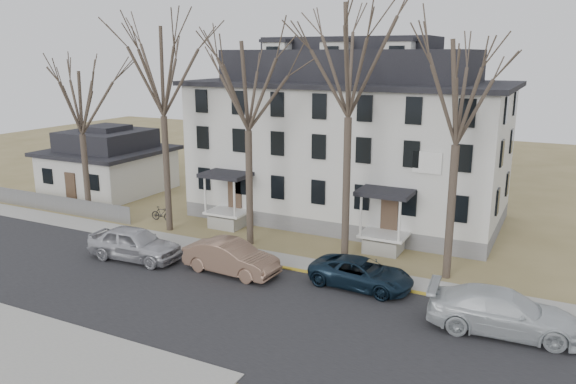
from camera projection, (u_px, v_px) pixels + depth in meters
The scene contains 18 objects.
ground at pixel (234, 333), 22.76m from camera, with size 120.00×120.00×0.00m, color olive.
main_road at pixel (258, 313), 24.50m from camera, with size 120.00×10.00×0.04m, color #27272A.
far_sidewalk at pixel (314, 268), 29.70m from camera, with size 120.00×2.00×0.08m, color #A09F97.
yellow_curb at pixel (402, 291), 26.73m from camera, with size 14.00×0.25×0.06m, color gold.
boarding_house at pixel (349, 139), 37.90m from camera, with size 20.80×12.36×12.05m.
small_house at pixel (109, 164), 45.70m from camera, with size 8.70×8.70×5.00m.
fence at pixel (56, 212), 40.17m from camera, with size 14.00×0.06×1.20m, color gray.
tree_far_left at pixel (161, 65), 33.57m from camera, with size 8.40×8.40×13.72m.
tree_mid_left at pixel (248, 80), 31.13m from camera, with size 7.80×7.80×12.74m.
tree_center at pixel (350, 52), 28.15m from camera, with size 9.00×9.00×14.70m.
tree_mid_right at pixel (460, 85), 26.10m from camera, with size 7.80×7.80×12.74m.
tree_bungalow at pixel (79, 98), 37.17m from camera, with size 6.60×6.60×10.78m.
car_silver at pixel (135, 244), 30.60m from camera, with size 2.14×5.31×1.81m, color #B8B8BE.
car_tan at pixel (231, 258), 28.71m from camera, with size 1.78×5.09×1.68m, color #81604D.
car_navy at pixel (361, 274), 27.01m from camera, with size 2.31×5.01×1.39m, color #112130.
car_white at pixel (503, 313), 22.61m from camera, with size 2.43×5.97×1.73m, color silver.
bicycle_left at pixel (222, 219), 36.81m from camera, with size 0.63×1.81×0.95m, color black.
bicycle_right at pixel (162, 214), 37.76m from camera, with size 0.46×1.62×0.97m, color black.
Camera 1 is at (11.29, -17.51, 11.04)m, focal length 35.00 mm.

